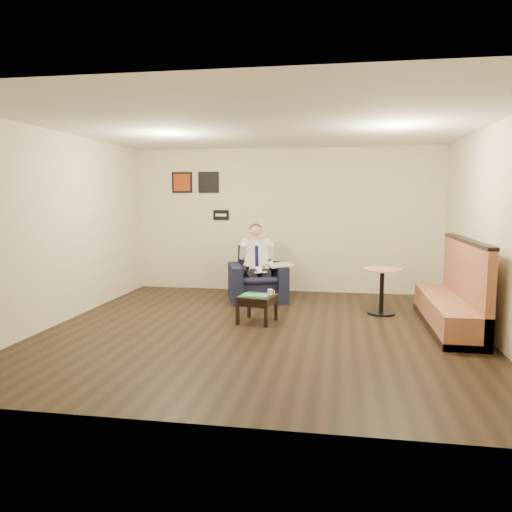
% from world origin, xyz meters
% --- Properties ---
extents(ground, '(6.00, 6.00, 0.00)m').
position_xyz_m(ground, '(0.00, 0.00, 0.00)').
color(ground, black).
rests_on(ground, ground).
extents(wall_back, '(6.00, 0.02, 2.80)m').
position_xyz_m(wall_back, '(0.00, 3.00, 1.40)').
color(wall_back, '#EDE5C2').
rests_on(wall_back, ground).
extents(wall_front, '(6.00, 0.02, 2.80)m').
position_xyz_m(wall_front, '(0.00, -3.00, 1.40)').
color(wall_front, '#EDE5C2').
rests_on(wall_front, ground).
extents(wall_left, '(0.02, 6.00, 2.80)m').
position_xyz_m(wall_left, '(-3.00, 0.00, 1.40)').
color(wall_left, '#EDE5C2').
rests_on(wall_left, ground).
extents(wall_right, '(0.02, 6.00, 2.80)m').
position_xyz_m(wall_right, '(3.00, 0.00, 1.40)').
color(wall_right, '#EDE5C2').
rests_on(wall_right, ground).
extents(ceiling, '(6.00, 6.00, 0.02)m').
position_xyz_m(ceiling, '(0.00, 0.00, 2.80)').
color(ceiling, white).
rests_on(ceiling, wall_back).
extents(seating_sign, '(0.32, 0.02, 0.20)m').
position_xyz_m(seating_sign, '(-1.30, 2.98, 1.50)').
color(seating_sign, black).
rests_on(seating_sign, wall_back).
extents(art_print_left, '(0.42, 0.03, 0.42)m').
position_xyz_m(art_print_left, '(-2.10, 2.98, 2.15)').
color(art_print_left, '#943012').
rests_on(art_print_left, wall_back).
extents(art_print_right, '(0.42, 0.03, 0.42)m').
position_xyz_m(art_print_right, '(-1.55, 2.98, 2.15)').
color(art_print_right, black).
rests_on(art_print_right, wall_back).
extents(armchair, '(1.24, 1.24, 0.96)m').
position_xyz_m(armchair, '(-0.40, 2.01, 0.48)').
color(armchair, black).
rests_on(armchair, ground).
extents(seated_man, '(0.87, 1.08, 1.31)m').
position_xyz_m(seated_man, '(-0.36, 1.89, 0.66)').
color(seated_man, silver).
rests_on(seated_man, armchair).
extents(lap_papers, '(0.32, 0.37, 0.01)m').
position_xyz_m(lap_papers, '(-0.33, 1.79, 0.59)').
color(lap_papers, white).
rests_on(lap_papers, seated_man).
extents(newspaper, '(0.57, 0.63, 0.01)m').
position_xyz_m(newspaper, '(0.01, 2.03, 0.65)').
color(newspaper, silver).
rests_on(newspaper, armchair).
extents(side_table, '(0.59, 0.59, 0.41)m').
position_xyz_m(side_table, '(-0.14, 0.40, 0.20)').
color(side_table, black).
rests_on(side_table, ground).
extents(green_folder, '(0.43, 0.32, 0.01)m').
position_xyz_m(green_folder, '(-0.17, 0.39, 0.41)').
color(green_folder, green).
rests_on(green_folder, side_table).
extents(coffee_mug, '(0.09, 0.09, 0.09)m').
position_xyz_m(coffee_mug, '(0.05, 0.47, 0.45)').
color(coffee_mug, white).
rests_on(coffee_mug, side_table).
extents(smartphone, '(0.14, 0.11, 0.01)m').
position_xyz_m(smartphone, '(-0.06, 0.53, 0.41)').
color(smartphone, black).
rests_on(smartphone, side_table).
extents(banquette, '(0.58, 2.44, 1.25)m').
position_xyz_m(banquette, '(2.59, 0.57, 0.62)').
color(banquette, '#9E5A3D').
rests_on(banquette, ground).
extents(cafe_table, '(0.68, 0.68, 0.73)m').
position_xyz_m(cafe_table, '(1.73, 1.25, 0.37)').
color(cafe_table, tan).
rests_on(cafe_table, ground).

